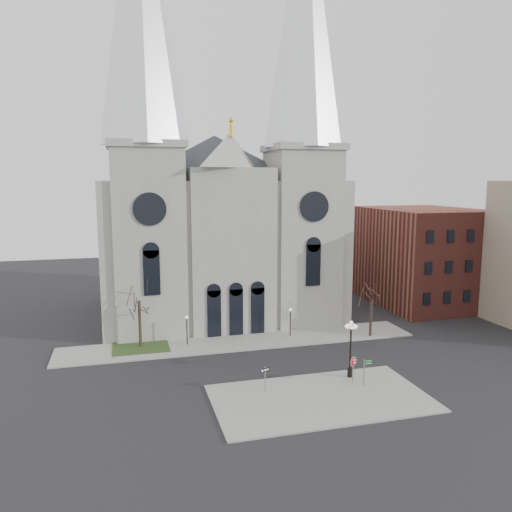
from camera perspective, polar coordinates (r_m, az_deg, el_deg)
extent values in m
plane|color=black|center=(47.05, 1.50, -13.96)|extent=(160.00, 160.00, 0.00)
cube|color=gray|center=(43.64, 7.38, -15.81)|extent=(18.00, 10.00, 0.14)
cube|color=gray|center=(56.98, -1.71, -9.77)|extent=(40.00, 6.00, 0.14)
cube|color=#273F1B|center=(56.56, -13.04, -10.12)|extent=(6.00, 5.00, 0.18)
cube|color=gray|center=(69.33, -4.63, 1.12)|extent=(30.00, 24.00, 18.00)
pyramid|color=#2D3035|center=(68.97, -4.79, 13.57)|extent=(33.00, 26.40, 6.00)
cube|color=gray|center=(59.58, -12.16, 1.65)|extent=(8.00, 8.00, 22.00)
cylinder|color=black|center=(55.20, -12.07, 5.27)|extent=(3.60, 0.30, 3.60)
cube|color=gray|center=(63.44, 5.24, 2.23)|extent=(8.00, 8.00, 22.00)
cone|color=silver|center=(66.09, 5.60, 26.17)|extent=(9.92, 9.92, 32.00)
cylinder|color=black|center=(59.34, 6.66, 5.63)|extent=(3.60, 0.30, 3.60)
cube|color=gray|center=(59.51, -2.88, 0.61)|extent=(10.00, 5.00, 19.50)
pyramid|color=gray|center=(59.01, -2.96, 11.98)|extent=(11.00, 5.00, 4.00)
cube|color=brown|center=(77.28, 18.41, -0.01)|extent=(14.00, 18.00, 14.00)
cylinder|color=black|center=(55.80, -13.13, -7.65)|extent=(0.32, 0.32, 5.25)
cylinder|color=black|center=(59.76, 12.98, -7.07)|extent=(0.32, 0.32, 4.20)
cylinder|color=black|center=(55.96, -7.89, -8.51)|extent=(0.12, 0.12, 3.00)
sphere|color=white|center=(55.51, -7.93, -6.93)|extent=(0.32, 0.32, 0.32)
cylinder|color=black|center=(58.58, 3.93, -7.66)|extent=(0.12, 0.12, 3.00)
sphere|color=white|center=(58.15, 3.95, -6.14)|extent=(0.32, 0.32, 0.32)
cylinder|color=slate|center=(46.41, 11.02, -12.68)|extent=(0.09, 0.09, 2.38)
cylinder|color=#B20B18|center=(46.11, 11.05, -11.73)|extent=(0.83, 0.14, 0.83)
cylinder|color=white|center=(46.11, 11.05, -11.73)|extent=(0.88, 0.13, 0.89)
cube|color=white|center=(46.07, 11.05, -11.57)|extent=(0.45, 0.08, 0.10)
cube|color=white|center=(46.16, 11.04, -11.88)|extent=(0.52, 0.08, 0.10)
cylinder|color=black|center=(47.27, 10.74, -10.76)|extent=(0.16, 0.16, 4.71)
cylinder|color=black|center=(47.95, 10.67, -12.96)|extent=(0.45, 0.45, 0.82)
sphere|color=white|center=(46.41, 10.83, -7.49)|extent=(0.33, 0.33, 0.33)
cylinder|color=slate|center=(44.05, 1.05, -13.87)|extent=(0.09, 0.09, 2.15)
cube|color=black|center=(43.75, 1.05, -12.88)|extent=(0.90, 0.35, 0.31)
cylinder|color=slate|center=(45.92, 12.23, -12.91)|extent=(0.10, 0.10, 2.46)
cube|color=#0C5A16|center=(45.70, 12.73, -11.60)|extent=(0.69, 0.05, 0.17)
cube|color=#0C5A16|center=(45.78, 12.72, -11.87)|extent=(0.69, 0.05, 0.17)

